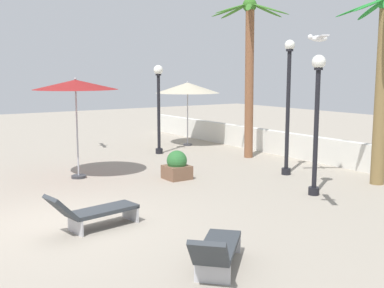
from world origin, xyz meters
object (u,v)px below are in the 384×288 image
object	(u,v)px
palm_tree_0	(384,66)
seagull_0	(318,38)
lamp_post_2	(288,102)
lamp_post_3	(159,100)
palm_tree_2	(249,58)
planter	(177,166)
patio_umbrella_1	(76,86)
lounge_chair_0	(217,249)
lounge_chair_2	(93,211)
patio_umbrella_2	(188,88)
lamp_post_1	(317,113)

from	to	relation	value
palm_tree_0	seagull_0	distance (m)	4.69
lamp_post_2	lamp_post_3	bearing A→B (deg)	-166.70
palm_tree_2	lamp_post_3	bearing A→B (deg)	-137.46
planter	patio_umbrella_1	bearing A→B (deg)	-126.73
seagull_0	planter	distance (m)	6.26
lounge_chair_0	planter	distance (m)	6.75
lounge_chair_2	patio_umbrella_2	bearing A→B (deg)	136.72
lamp_post_3	lounge_chair_2	bearing A→B (deg)	-38.57
lamp_post_3	lounge_chair_2	world-z (taller)	lamp_post_3
lamp_post_2	seagull_0	world-z (taller)	lamp_post_2
lounge_chair_2	seagull_0	size ratio (longest dim) A/B	2.18
lamp_post_1	patio_umbrella_1	bearing A→B (deg)	-141.14
patio_umbrella_1	lamp_post_1	distance (m)	6.85
planter	seagull_0	bearing A→B (deg)	-0.84
palm_tree_2	patio_umbrella_1	bearing A→B (deg)	-91.28
palm_tree_2	lounge_chair_0	size ratio (longest dim) A/B	3.29
palm_tree_0	lounge_chair_2	world-z (taller)	palm_tree_0
palm_tree_2	lamp_post_1	bearing A→B (deg)	-23.18
patio_umbrella_1	lamp_post_2	world-z (taller)	lamp_post_2
patio_umbrella_1	planter	bearing A→B (deg)	53.27
patio_umbrella_2	lamp_post_1	size ratio (longest dim) A/B	0.77
lamp_post_1	planter	distance (m)	4.39
palm_tree_2	planter	bearing A→B (deg)	-68.66
lamp_post_3	patio_umbrella_1	bearing A→B (deg)	-60.19
patio_umbrella_2	palm_tree_2	xyz separation A→B (m)	(3.64, 0.26, 1.15)
lounge_chair_0	lounge_chair_2	bearing A→B (deg)	-165.71
lounge_chair_0	lounge_chair_2	distance (m)	3.16
patio_umbrella_1	lamp_post_1	xyz separation A→B (m)	(5.31, 4.28, -0.62)
palm_tree_2	lamp_post_1	xyz separation A→B (m)	(5.17, -2.21, -1.50)
palm_tree_2	lamp_post_1	distance (m)	5.82
lamp_post_3	planter	world-z (taller)	lamp_post_3
patio_umbrella_1	planter	world-z (taller)	patio_umbrella_1
lounge_chair_0	seagull_0	size ratio (longest dim) A/B	1.95
palm_tree_2	lamp_post_2	bearing A→B (deg)	-18.80
patio_umbrella_2	planter	xyz separation A→B (m)	(5.25, -3.87, -2.08)
patio_umbrella_2	lamp_post_2	world-z (taller)	lamp_post_2
patio_umbrella_1	lamp_post_2	xyz separation A→B (m)	(3.14, 5.47, -0.49)
patio_umbrella_2	lamp_post_3	bearing A→B (deg)	-61.82
lamp_post_2	seagull_0	bearing A→B (deg)	-39.41
patio_umbrella_1	patio_umbrella_2	world-z (taller)	patio_umbrella_1
patio_umbrella_1	patio_umbrella_2	bearing A→B (deg)	119.28
lamp_post_3	lounge_chair_0	bearing A→B (deg)	-25.64
lamp_post_3	lounge_chair_0	world-z (taller)	lamp_post_3
lounge_chair_0	seagull_0	world-z (taller)	seagull_0
lamp_post_1	lounge_chair_2	distance (m)	6.05
lamp_post_3	planter	distance (m)	4.84
lamp_post_3	seagull_0	xyz separation A→B (m)	(9.41, -1.89, 1.69)
patio_umbrella_2	lounge_chair_0	distance (m)	13.39
lounge_chair_2	planter	bearing A→B (deg)	127.42
lamp_post_3	lamp_post_1	bearing A→B (deg)	0.83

